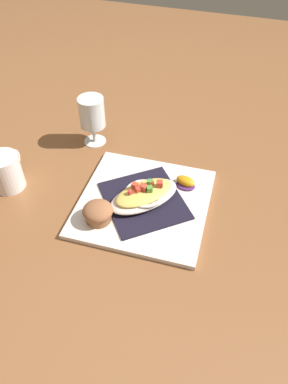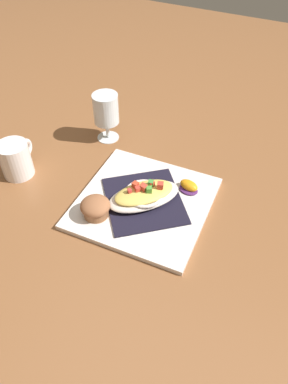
% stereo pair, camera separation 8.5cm
% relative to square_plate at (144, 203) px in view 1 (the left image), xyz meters
% --- Properties ---
extents(ground_plane, '(2.60, 2.60, 0.00)m').
position_rel_square_plate_xyz_m(ground_plane, '(0.00, 0.00, -0.01)').
color(ground_plane, brown).
extents(square_plate, '(0.31, 0.31, 0.01)m').
position_rel_square_plate_xyz_m(square_plate, '(0.00, 0.00, 0.00)').
color(square_plate, white).
rests_on(square_plate, ground_plane).
extents(folded_napkin, '(0.25, 0.26, 0.00)m').
position_rel_square_plate_xyz_m(folded_napkin, '(0.00, 0.00, 0.01)').
color(folded_napkin, black).
rests_on(folded_napkin, square_plate).
extents(gratin_dish, '(0.18, 0.19, 0.05)m').
position_rel_square_plate_xyz_m(gratin_dish, '(-0.00, -0.00, 0.03)').
color(gratin_dish, silver).
rests_on(gratin_dish, folded_napkin).
extents(muffin, '(0.07, 0.07, 0.05)m').
position_rel_square_plate_xyz_m(muffin, '(0.08, 0.09, 0.03)').
color(muffin, '#935E3A').
rests_on(muffin, square_plate).
extents(orange_garnish, '(0.06, 0.05, 0.02)m').
position_rel_square_plate_xyz_m(orange_garnish, '(-0.08, -0.08, 0.01)').
color(orange_garnish, '#512662').
rests_on(orange_garnish, square_plate).
extents(coffee_mug, '(0.08, 0.11, 0.09)m').
position_rel_square_plate_xyz_m(coffee_mug, '(0.34, 0.04, 0.03)').
color(coffee_mug, white).
rests_on(coffee_mug, ground_plane).
extents(stemmed_glass, '(0.07, 0.07, 0.14)m').
position_rel_square_plate_xyz_m(stemmed_glass, '(0.21, -0.19, 0.08)').
color(stemmed_glass, white).
rests_on(stemmed_glass, ground_plane).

